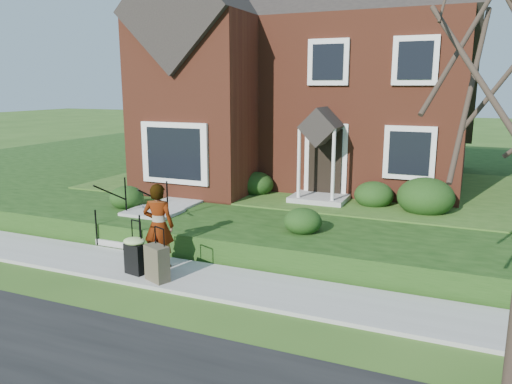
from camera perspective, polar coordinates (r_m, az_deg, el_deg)
The scene contains 10 objects.
ground at distance 10.62m, azimuth -7.49°, elevation -9.83°, with size 120.00×120.00×0.00m, color #2D5119.
sidewalk at distance 10.60m, azimuth -7.50°, elevation -9.63°, with size 60.00×1.60×0.08m, color #9E9B93.
terrace at distance 19.71m, azimuth 19.54°, elevation 0.73°, with size 44.00×20.00×0.60m, color #17360E.
walkway at distance 15.79m, azimuth -6.18°, elevation -0.10°, with size 1.20×6.00×0.06m, color #9E9B93.
main_house at distance 18.86m, azimuth 7.02°, elevation 16.01°, with size 10.40×10.20×9.40m.
front_steps at distance 13.25m, azimuth -12.84°, elevation -3.41°, with size 1.40×2.02×1.50m.
foundation_shrubs at distance 14.44m, azimuth 3.81°, elevation 0.48°, with size 9.56×4.41×1.05m.
woman at distance 10.90m, azimuth -11.08°, elevation -3.80°, with size 0.67×0.44×1.85m, color #999999.
suitcase_black at distance 10.75m, azimuth -13.68°, elevation -6.82°, with size 0.54×0.47×1.15m.
suitcase_olive at distance 10.31m, azimuth -11.24°, elevation -7.98°, with size 0.58×0.46×1.10m.
Camera 1 is at (5.09, -8.44, 3.95)m, focal length 35.00 mm.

